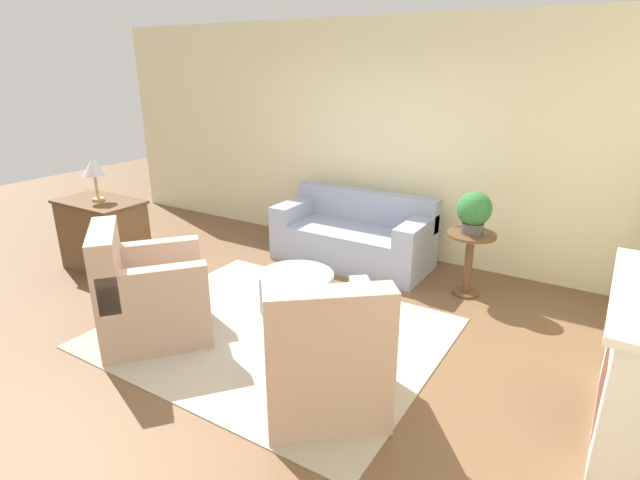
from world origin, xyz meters
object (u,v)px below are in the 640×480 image
Objects in this scene: armchair_right at (324,358)px; dresser at (104,234)px; ottoman_table at (297,292)px; side_table at (469,254)px; couch at (354,237)px; armchair_left at (147,297)px; table_lamp at (94,168)px; potted_plant_on_side_table at (474,211)px.

armchair_right is 1.20× the size of dresser.
ottoman_table is 1.02× the size of side_table.
armchair_right is at bearing -98.07° from side_table.
couch reaches higher than side_table.
armchair_left is 1.00× the size of armchair_right.
armchair_right is at bearing -12.83° from dresser.
dresser is at bearing -177.51° from ottoman_table.
table_lamp reaches higher than side_table.
couch is 2.69× the size of ottoman_table.
side_table is at bearing 81.93° from armchair_right.
dresser is at bearing -157.99° from side_table.
couch is at bearing 172.43° from potted_plant_on_side_table.
side_table is 1.40× the size of table_lamp.
armchair_left is 1.83m from dresser.
armchair_left is at bearing 180.00° from armchair_right.
couch is 3.04m from table_lamp.
potted_plant_on_side_table is at bearing 90.00° from side_table.
table_lamp is (-2.61, -0.11, 0.89)m from ottoman_table.
armchair_left is at bearing -132.54° from side_table.
dresser is at bearing -157.99° from potted_plant_on_side_table.
couch is at bearing 113.74° from armchair_right.
couch is 1.56m from potted_plant_on_side_table.
dresser reaches higher than ottoman_table.
armchair_right is at bearing -66.26° from couch.
armchair_left reaches higher than dresser.
ottoman_table is 1.59× the size of potted_plant_on_side_table.
couch is 1.45m from side_table.
armchair_right is 2.39m from potted_plant_on_side_table.
armchair_right is 1.23m from ottoman_table.
potted_plant_on_side_table is (2.12, 2.31, 0.52)m from armchair_left.
armchair_left is 1.73× the size of ottoman_table.
dresser is (-3.78, -1.53, -0.02)m from side_table.
dresser is (-2.35, -1.72, 0.11)m from couch.
armchair_right is 3.63m from table_lamp.
armchair_left is 1.76× the size of side_table.
armchair_right is 3.54m from dresser.
dresser is at bearing 167.17° from armchair_right.
dresser is (-3.45, 0.79, 0.04)m from armchair_right.
couch is 3.84× the size of table_lamp.
armchair_right is at bearing -46.91° from ottoman_table.
side_table is at bearing 47.46° from armchair_left.
armchair_right reaches higher than side_table.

